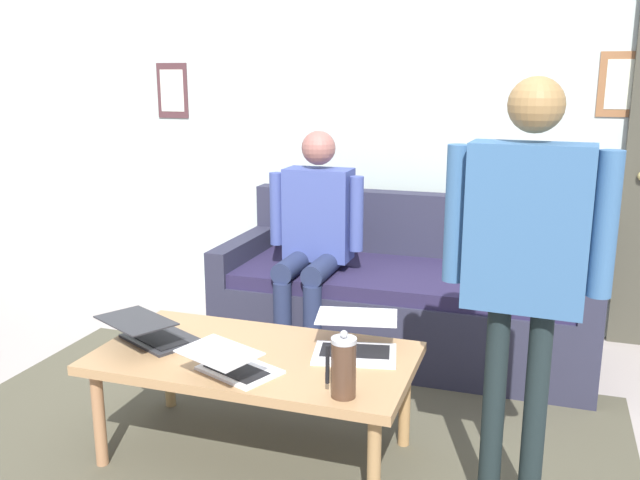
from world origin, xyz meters
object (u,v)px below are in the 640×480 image
at_px(french_press, 343,367).
at_px(person_seated, 314,231).
at_px(person_standing, 526,248).
at_px(laptop_left, 232,364).
at_px(laptop_center, 152,332).
at_px(couch, 405,300).
at_px(coffee_table, 255,364).
at_px(laptop_right, 356,341).

height_order(french_press, person_seated, person_seated).
bearing_deg(person_standing, laptop_left, 8.20).
xyz_separation_m(french_press, person_standing, (-0.58, -0.19, 0.43)).
distance_m(person_standing, person_seated, 1.68).
height_order(person_standing, person_seated, person_standing).
bearing_deg(person_seated, french_press, 112.90).
bearing_deg(french_press, laptop_center, -13.75).
height_order(laptop_center, person_standing, person_standing).
distance_m(couch, coffee_table, 1.40).
distance_m(coffee_table, french_press, 0.54).
height_order(coffee_table, person_seated, person_seated).
bearing_deg(laptop_right, person_standing, 161.77).
bearing_deg(couch, french_press, 93.46).
height_order(couch, coffee_table, couch).
height_order(couch, person_standing, person_standing).
relative_size(coffee_table, person_standing, 0.83).
height_order(couch, french_press, couch).
bearing_deg(coffee_table, laptop_left, 90.62).
distance_m(laptop_right, person_seated, 1.12).
height_order(laptop_left, person_standing, person_standing).
bearing_deg(coffee_table, person_standing, 176.53).
xyz_separation_m(laptop_right, person_seated, (0.51, -0.97, 0.22)).
height_order(coffee_table, person_standing, person_standing).
bearing_deg(couch, coffee_table, 75.10).
height_order(laptop_right, person_standing, person_standing).
bearing_deg(laptop_left, couch, -102.87).
xyz_separation_m(couch, coffee_table, (0.36, 1.35, 0.11)).
bearing_deg(laptop_left, person_standing, -171.80).
xyz_separation_m(laptop_center, person_seated, (-0.34, -1.15, 0.22)).
xyz_separation_m(coffee_table, french_press, (-0.46, 0.25, 0.16)).
bearing_deg(person_standing, coffee_table, -3.47).
bearing_deg(laptop_center, person_seated, -106.36).
xyz_separation_m(laptop_right, person_standing, (-0.65, 0.21, 0.50)).
xyz_separation_m(laptop_left, laptop_right, (-0.39, -0.36, 0.01)).
bearing_deg(french_press, person_seated, -67.10).
bearing_deg(person_standing, person_seated, -45.50).
height_order(couch, laptop_left, couch).
xyz_separation_m(laptop_left, person_standing, (-1.04, -0.15, 0.50)).
bearing_deg(coffee_table, couch, -104.90).
distance_m(laptop_left, person_seated, 1.36).
bearing_deg(coffee_table, person_seated, -83.66).
bearing_deg(laptop_left, coffee_table, -89.38).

